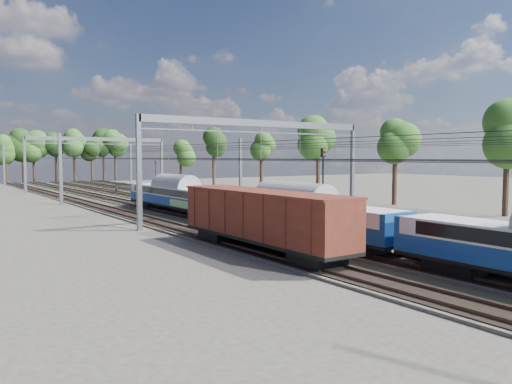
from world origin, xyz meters
TOP-DOWN VIEW (x-y plane):
  - track_bed at (-0.00, 45.00)m, footprint 21.00×130.00m
  - platform at (12.00, 20.00)m, footprint 3.00×70.00m
  - catenary at (0.33, 52.69)m, footprint 25.65×130.00m
  - tree_belt at (8.63, 92.00)m, footprint 38.67×101.33m
  - emu_train at (-4.50, 19.22)m, footprint 2.65×56.07m
  - freight_boxcar at (-9.00, 17.07)m, footprint 2.88×13.91m
  - worker at (-0.38, 67.98)m, footprint 0.59×0.71m
  - signal_near at (4.12, 26.29)m, footprint 0.41×0.38m
  - signal_far at (12.48, 83.15)m, footprint 0.32×0.29m

SIDE VIEW (x-z plane):
  - track_bed at x=0.00m, z-range -0.07..0.27m
  - platform at x=12.00m, z-range 0.00..0.30m
  - worker at x=-0.38m, z-range 0.00..1.66m
  - freight_boxcar at x=-9.00m, z-range 0.39..3.98m
  - emu_train at x=-4.50m, z-range 0.34..4.21m
  - signal_far at x=12.48m, z-range 0.67..5.68m
  - signal_near at x=4.12m, z-range 0.86..7.33m
  - catenary at x=0.33m, z-range 1.90..10.90m
  - tree_belt at x=8.63m, z-range 2.45..14.26m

